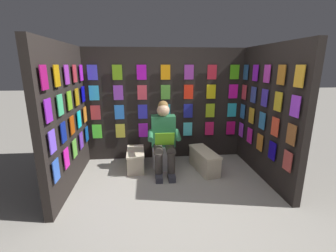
{
  "coord_description": "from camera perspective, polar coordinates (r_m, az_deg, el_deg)",
  "views": [
    {
      "loc": [
        0.37,
        2.43,
        1.76
      ],
      "look_at": [
        0.03,
        -1.02,
        0.85
      ],
      "focal_mm": 24.93,
      "sensor_mm": 36.0,
      "label": 1
    }
  ],
  "objects": [
    {
      "name": "ground_plane",
      "position": [
        3.03,
        2.65,
        -20.89
      ],
      "size": [
        30.0,
        30.0,
        0.0
      ],
      "primitive_type": "plane",
      "color": "#9E998E"
    },
    {
      "name": "display_wall_back",
      "position": [
        4.4,
        -0.69,
        5.21
      ],
      "size": [
        3.02,
        0.14,
        2.06
      ],
      "color": "black",
      "rests_on": "ground"
    },
    {
      "name": "display_wall_left",
      "position": [
        3.91,
        23.23,
        2.8
      ],
      "size": [
        0.14,
        1.85,
        2.06
      ],
      "color": "black",
      "rests_on": "ground"
    },
    {
      "name": "display_wall_right",
      "position": [
        3.62,
        -23.78,
        1.85
      ],
      "size": [
        0.14,
        1.85,
        2.06
      ],
      "color": "black",
      "rests_on": "ground"
    },
    {
      "name": "toilet",
      "position": [
        4.15,
        -1.25,
        -5.47
      ],
      "size": [
        0.41,
        0.56,
        0.77
      ],
      "rotation": [
        0.0,
        0.0,
        -0.01
      ],
      "color": "white",
      "rests_on": "ground"
    },
    {
      "name": "person_reading",
      "position": [
        3.85,
        -1.05,
        -2.81
      ],
      "size": [
        0.53,
        0.68,
        1.19
      ],
      "rotation": [
        0.0,
        0.0,
        -0.01
      ],
      "color": "#286B42",
      "rests_on": "ground"
    },
    {
      "name": "comic_longbox_near",
      "position": [
        4.14,
        -7.92,
        -8.09
      ],
      "size": [
        0.31,
        0.63,
        0.33
      ],
      "rotation": [
        0.0,
        0.0,
        0.03
      ],
      "color": "beige",
      "rests_on": "ground"
    },
    {
      "name": "comic_longbox_far",
      "position": [
        4.08,
        8.84,
        -8.28
      ],
      "size": [
        0.42,
        0.79,
        0.35
      ],
      "rotation": [
        0.0,
        0.0,
        0.2
      ],
      "color": "beige",
      "rests_on": "ground"
    }
  ]
}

